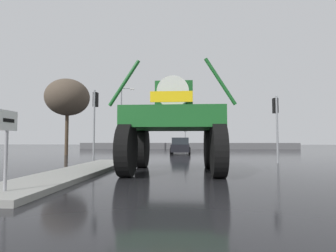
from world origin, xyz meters
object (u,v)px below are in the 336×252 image
object	(u,v)px
traffic_signal_near_right	(276,114)
traffic_signal_far_left	(185,131)
oversize_sprayer	(174,124)
sedan_ahead	(181,146)
traffic_signal_near_left	(95,110)
streetlight_far_left	(122,115)
bare_tree_left	(67,98)
lane_arrow_sign	(7,135)

from	to	relation	value
traffic_signal_near_right	traffic_signal_far_left	world-z (taller)	traffic_signal_near_right
oversize_sprayer	sedan_ahead	xyz separation A→B (m)	(-0.03, 15.02, -1.20)
oversize_sprayer	traffic_signal_far_left	bearing A→B (deg)	-0.93
oversize_sprayer	traffic_signal_near_left	xyz separation A→B (m)	(-4.79, 4.42, 1.12)
sedan_ahead	streetlight_far_left	bearing A→B (deg)	49.16
traffic_signal_near_right	streetlight_far_left	bearing A→B (deg)	127.04
traffic_signal_near_left	bare_tree_left	distance (m)	8.82
lane_arrow_sign	traffic_signal_near_left	distance (m)	9.72
traffic_signal_near_left	oversize_sprayer	bearing A→B (deg)	-42.70
oversize_sprayer	lane_arrow_sign	bearing A→B (deg)	146.10
lane_arrow_sign	traffic_signal_far_left	xyz separation A→B (m)	(3.86, 27.60, 1.04)
oversize_sprayer	traffic_signal_near_left	distance (m)	6.62
traffic_signal_far_left	bare_tree_left	size ratio (longest dim) A/B	0.50
traffic_signal_near_right	oversize_sprayer	bearing A→B (deg)	-141.02
oversize_sprayer	traffic_signal_near_right	bearing A→B (deg)	-50.83
lane_arrow_sign	streetlight_far_left	size ratio (longest dim) A/B	0.22
oversize_sprayer	traffic_signal_near_right	distance (m)	7.09
traffic_signal_near_right	streetlight_far_left	size ratio (longest dim) A/B	0.47
oversize_sprayer	sedan_ahead	bearing A→B (deg)	0.29
sedan_ahead	traffic_signal_near_left	bearing A→B (deg)	156.10
oversize_sprayer	traffic_signal_far_left	world-z (taller)	oversize_sprayer
traffic_signal_near_right	bare_tree_left	bearing A→B (deg)	155.13
lane_arrow_sign	streetlight_far_left	distance (m)	26.93
sedan_ahead	traffic_signal_near_right	world-z (taller)	traffic_signal_near_right
sedan_ahead	oversize_sprayer	bearing A→B (deg)	-179.57
oversize_sprayer	traffic_signal_near_left	world-z (taller)	traffic_signal_near_left
lane_arrow_sign	bare_tree_left	xyz separation A→B (m)	(-6.31, 16.53, 3.61)
traffic_signal_far_left	lane_arrow_sign	bearing A→B (deg)	-97.96
traffic_signal_far_left	traffic_signal_near_left	bearing A→B (deg)	-106.11
traffic_signal_far_left	bare_tree_left	xyz separation A→B (m)	(-10.16, -11.06, 2.58)
lane_arrow_sign	oversize_sprayer	world-z (taller)	oversize_sprayer
sedan_ahead	streetlight_far_left	world-z (taller)	streetlight_far_left
lane_arrow_sign	traffic_signal_near_left	xyz separation A→B (m)	(-1.37, 9.48, 1.68)
bare_tree_left	oversize_sprayer	bearing A→B (deg)	-49.72
oversize_sprayer	streetlight_far_left	distance (m)	22.78
traffic_signal_far_left	streetlight_far_left	bearing A→B (deg)	-171.79
traffic_signal_near_left	streetlight_far_left	world-z (taller)	streetlight_far_left
lane_arrow_sign	streetlight_far_left	bearing A→B (deg)	98.43
traffic_signal_near_left	traffic_signal_far_left	xyz separation A→B (m)	(5.23, 18.12, -0.65)
traffic_signal_near_right	streetlight_far_left	world-z (taller)	streetlight_far_left
traffic_signal_near_left	streetlight_far_left	distance (m)	17.24
oversize_sprayer	traffic_signal_near_left	size ratio (longest dim) A/B	1.22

